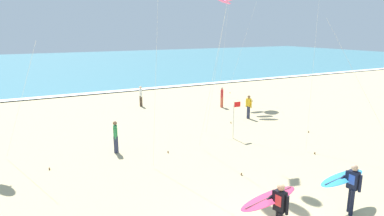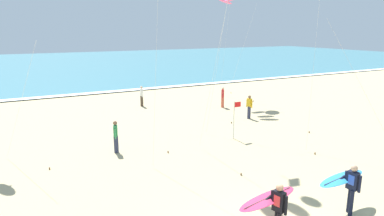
# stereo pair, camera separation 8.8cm
# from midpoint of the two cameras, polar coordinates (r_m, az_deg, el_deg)

# --- Properties ---
(ocean_water) EXTENTS (160.00, 60.00, 0.08)m
(ocean_water) POSITION_cam_midpoint_polar(r_m,az_deg,el_deg) (61.85, -21.79, 6.86)
(ocean_water) COLOR teal
(ocean_water) RESTS_ON ground
(shoreline_foam) EXTENTS (160.00, 1.07, 0.01)m
(shoreline_foam) POSITION_cam_midpoint_polar(r_m,az_deg,el_deg) (32.67, -16.29, 2.47)
(shoreline_foam) COLOR white
(shoreline_foam) RESTS_ON ocean_water
(surfer_lead) EXTENTS (2.36, 1.09, 1.71)m
(surfer_lead) POSITION_cam_midpoint_polar(r_m,az_deg,el_deg) (12.24, 24.93, -11.30)
(surfer_lead) COLOR black
(surfer_lead) RESTS_ON ground
(surfer_trailing) EXTENTS (2.52, 1.20, 1.71)m
(surfer_trailing) POSITION_cam_midpoint_polar(r_m,az_deg,el_deg) (10.23, 13.81, -15.31)
(surfer_trailing) COLOR black
(surfer_trailing) RESTS_ON ground
(bystander_red_top) EXTENTS (0.34, 0.41, 1.59)m
(bystander_red_top) POSITION_cam_midpoint_polar(r_m,az_deg,el_deg) (25.88, 5.32, 1.87)
(bystander_red_top) COLOR #D8593F
(bystander_red_top) RESTS_ON ground
(bystander_yellow_top) EXTENTS (0.25, 0.49, 1.59)m
(bystander_yellow_top) POSITION_cam_midpoint_polar(r_m,az_deg,el_deg) (22.84, 9.78, 0.21)
(bystander_yellow_top) COLOR #2D334C
(bystander_yellow_top) RESTS_ON ground
(bystander_white_top) EXTENTS (0.22, 0.50, 1.59)m
(bystander_white_top) POSITION_cam_midpoint_polar(r_m,az_deg,el_deg) (26.45, -8.43, 2.03)
(bystander_white_top) COLOR #4C3D2D
(bystander_white_top) RESTS_ON ground
(bystander_green_top) EXTENTS (0.27, 0.48, 1.59)m
(bystander_green_top) POSITION_cam_midpoint_polar(r_m,az_deg,el_deg) (16.73, -12.64, -4.73)
(bystander_green_top) COLOR #2D334C
(bystander_green_top) RESTS_ON ground
(lifeguard_flag) EXTENTS (0.45, 0.05, 2.10)m
(lifeguard_flag) POSITION_cam_midpoint_polar(r_m,az_deg,el_deg) (18.44, 7.39, -1.38)
(lifeguard_flag) COLOR silver
(lifeguard_flag) RESTS_ON ground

